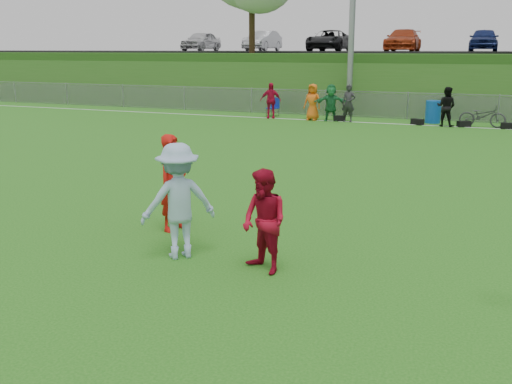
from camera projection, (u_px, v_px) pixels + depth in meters
The scene contains 14 objects.
ground at pixel (245, 258), 9.19m from camera, with size 120.00×120.00×0.00m, color #1C6314.
sideline_far at pixel (401, 124), 25.41m from camera, with size 60.00×0.10×0.01m, color white.
fence at pixel (407, 106), 27.06m from camera, with size 58.00×0.06×1.30m.
berm at pixel (430, 77), 36.76m from camera, with size 120.00×18.00×3.00m, color #265718.
parking_lot at pixel (435, 52), 38.18m from camera, with size 120.00×12.00×0.10m, color black.
car_row at pixel (416, 40), 37.51m from camera, with size 32.04×5.18×1.44m.
spectator_row at pixel (342, 103), 26.17m from camera, with size 9.08×0.94×1.69m.
gear_bags at pixel (430, 122), 25.03m from camera, with size 7.79×0.54×0.26m.
player_red_left at pixel (173, 183), 10.42m from camera, with size 0.65×0.43×1.79m, color red.
player_red_center at pixel (264, 222), 8.45m from camera, with size 0.76×0.60×1.57m, color #A20B22.
player_blue at pixel (178, 201), 9.03m from camera, with size 1.20×0.69×1.86m, color #A0BEDE.
recycling_bin at pixel (433, 112), 25.74m from camera, with size 0.67×0.67×1.01m, color #1050B1.
camp_chair at pixel (273, 111), 28.37m from camera, with size 0.60×0.61×0.91m.
bicycle at pixel (483, 116), 24.32m from camera, with size 0.66×1.89×0.99m, color #2D2D30.
Camera 1 is at (3.37, -7.97, 3.28)m, focal length 40.00 mm.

